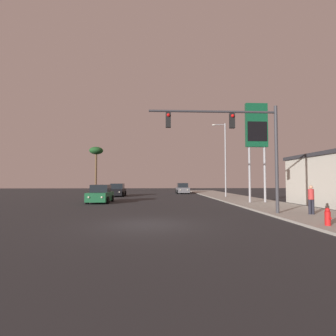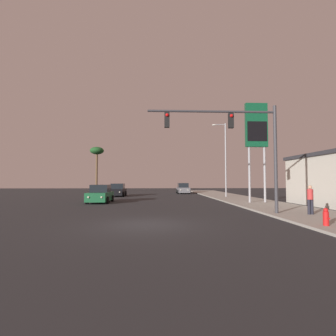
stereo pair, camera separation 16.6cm
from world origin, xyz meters
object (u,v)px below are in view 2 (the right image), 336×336
Objects in this scene: car_black at (118,190)px; street_lamp at (225,156)px; car_green at (100,194)px; palm_tree_far at (97,153)px; pedestrian_on_sidewalk at (310,198)px; traffic_light_mast at (238,136)px; car_grey at (183,189)px; gas_station_sign at (256,131)px; fire_hydrant at (326,217)px.

street_lamp reaches higher than car_black.
palm_tree_far reaches higher than car_green.
pedestrian_on_sidewalk is at bearing -58.55° from palm_tree_far.
car_green is at bearing 136.85° from traffic_light_mast.
gas_station_sign is (4.79, -18.90, 5.86)m from car_grey.
car_black is at bearing 139.91° from gas_station_sign.
car_black is at bearing -64.42° from palm_tree_far.
street_lamp is 17.36m from pedestrian_on_sidewalk.
palm_tree_far is (-5.34, 11.16, 6.18)m from car_black.
car_grey is 12.09m from street_lamp.
car_green reaches higher than fire_hydrant.
car_black is at bearing -89.81° from car_green.
fire_hydrant is (-1.06, -20.58, -4.63)m from street_lamp.
car_green is 1.00× the size of car_black.
pedestrian_on_sidewalk is (14.00, -20.47, 0.27)m from car_black.
gas_station_sign is at bearing 88.44° from pedestrian_on_sidewalk.
car_grey is at bearing -142.94° from car_black.
pedestrian_on_sidewalk is (-0.23, -8.49, -5.58)m from gas_station_sign.
fire_hydrant is at bearing 132.95° from car_green.
pedestrian_on_sidewalk reaches higher than car_green.
pedestrian_on_sidewalk is (3.93, -0.68, -3.72)m from traffic_light_mast.
fire_hydrant is (-1.79, -12.20, -6.13)m from gas_station_sign.
street_lamp reaches higher than car_grey.
gas_station_sign is (0.73, -8.38, 1.50)m from street_lamp.
palm_tree_far reaches higher than pedestrian_on_sidewalk.
car_grey is at bearing 99.45° from pedestrian_on_sidewalk.
traffic_light_mast is at bearing -101.97° from street_lamp.
palm_tree_far is (-14.79, 4.24, 6.18)m from car_grey.
fire_hydrant is at bearing 118.08° from car_black.
traffic_light_mast reaches higher than car_black.
gas_station_sign is 10.16m from pedestrian_on_sidewalk.
traffic_light_mast reaches higher than pedestrian_on_sidewalk.
street_lamp is at bearing -153.16° from car_green.
car_black is 2.59× the size of pedestrian_on_sidewalk.
palm_tree_far is (-17.79, 35.34, 6.46)m from fire_hydrant.
pedestrian_on_sidewalk is at bearing -9.85° from traffic_light_mast.
car_grey is 5.68× the size of fire_hydrant.
car_grey is 0.55× the size of traffic_light_mast.
traffic_light_mast is 4.69× the size of pedestrian_on_sidewalk.
traffic_light_mast is 0.87× the size of gas_station_sign.
street_lamp is (13.63, 6.63, 4.36)m from car_green.
street_lamp is at bearing 110.67° from car_grey.
car_green is at bearing 60.38° from car_grey.
pedestrian_on_sidewalk is (14.13, -10.24, 0.27)m from car_green.
palm_tree_far is (-5.21, 21.39, 6.18)m from car_green.
gas_station_sign reaches higher than car_black.
fire_hydrant is 0.09× the size of palm_tree_far.
street_lamp is (4.06, -10.52, 4.36)m from car_grey.
traffic_light_mast is at bearing 137.78° from car_green.
fire_hydrant is at bearing -92.94° from street_lamp.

